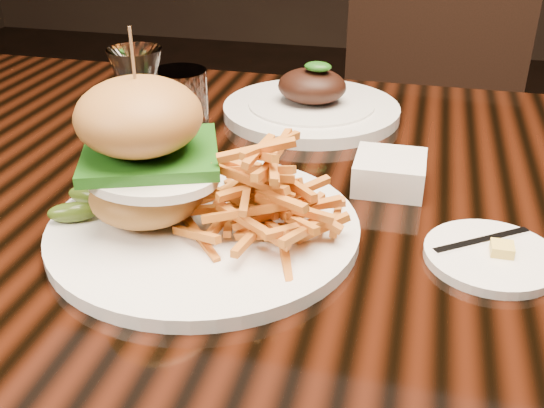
% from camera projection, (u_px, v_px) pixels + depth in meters
% --- Properties ---
extents(dining_table, '(1.60, 0.90, 0.75)m').
position_uv_depth(dining_table, '(344.00, 250.00, 0.79)').
color(dining_table, black).
rests_on(dining_table, ground).
extents(burger_plate, '(0.33, 0.33, 0.22)m').
position_uv_depth(burger_plate, '(200.00, 184.00, 0.65)').
color(burger_plate, white).
rests_on(burger_plate, dining_table).
extents(side_saucer, '(0.13, 0.13, 0.02)m').
position_uv_depth(side_saucer, '(491.00, 256.00, 0.63)').
color(side_saucer, white).
rests_on(side_saucer, dining_table).
extents(ramekin, '(0.10, 0.10, 0.04)m').
position_uv_depth(ramekin, '(389.00, 172.00, 0.77)').
color(ramekin, white).
rests_on(ramekin, dining_table).
extents(wine_glass, '(0.06, 0.06, 0.17)m').
position_uv_depth(wine_glass, '(138.00, 88.00, 0.73)').
color(wine_glass, white).
rests_on(wine_glass, dining_table).
extents(water_tumbler, '(0.08, 0.08, 0.10)m').
position_uv_depth(water_tumbler, '(181.00, 107.00, 0.88)').
color(water_tumbler, white).
rests_on(water_tumbler, dining_table).
extents(far_dish, '(0.27, 0.27, 0.09)m').
position_uv_depth(far_dish, '(311.00, 105.00, 0.98)').
color(far_dish, white).
rests_on(far_dish, dining_table).
extents(chair_far, '(0.50, 0.51, 0.95)m').
position_uv_depth(chair_far, '(424.00, 113.00, 1.60)').
color(chair_far, black).
rests_on(chair_far, ground).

